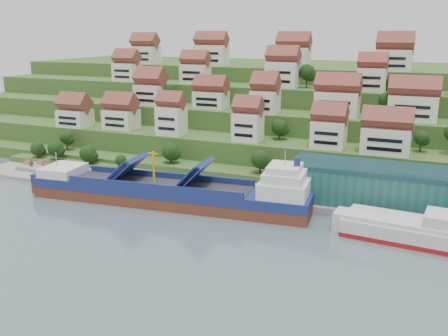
% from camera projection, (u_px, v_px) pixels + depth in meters
% --- Properties ---
extents(ground, '(300.00, 300.00, 0.00)m').
position_uv_depth(ground, '(195.00, 209.00, 131.77)').
color(ground, slate).
rests_on(ground, ground).
extents(quay, '(180.00, 14.00, 2.20)m').
position_uv_depth(quay, '(284.00, 198.00, 137.28)').
color(quay, gray).
rests_on(quay, ground).
extents(pebble_beach, '(45.00, 20.00, 1.00)m').
position_uv_depth(pebble_beach, '(53.00, 172.00, 164.09)').
color(pebble_beach, gray).
rests_on(pebble_beach, ground).
extents(hillside, '(260.00, 128.00, 31.00)m').
position_uv_depth(hillside, '(297.00, 112.00, 220.89)').
color(hillside, '#2D4C1E').
rests_on(hillside, ground).
extents(hillside_village, '(148.64, 62.06, 28.73)m').
position_uv_depth(hillside_village, '(277.00, 90.00, 179.39)').
color(hillside_village, silver).
rests_on(hillside_village, ground).
extents(hillside_trees, '(136.56, 62.11, 30.35)m').
position_uv_depth(hillside_trees, '(221.00, 121.00, 169.62)').
color(hillside_trees, '#1A3812').
rests_on(hillside_trees, ground).
extents(warehouse, '(60.00, 15.00, 10.00)m').
position_uv_depth(warehouse, '(410.00, 188.00, 125.41)').
color(warehouse, '#215954').
rests_on(warehouse, quay).
extents(flagpole, '(1.28, 0.16, 8.00)m').
position_uv_depth(flagpole, '(272.00, 182.00, 132.01)').
color(flagpole, gray).
rests_on(flagpole, quay).
extents(beach_huts, '(14.40, 3.70, 2.20)m').
position_uv_depth(beach_huts, '(45.00, 168.00, 163.31)').
color(beach_huts, white).
rests_on(beach_huts, pebble_beach).
extents(cargo_ship, '(78.05, 19.13, 17.13)m').
position_uv_depth(cargo_ship, '(175.00, 193.00, 134.20)').
color(cargo_ship, brown).
rests_on(cargo_ship, ground).
extents(second_ship, '(28.91, 12.74, 8.16)m').
position_uv_depth(second_ship, '(410.00, 230.00, 111.35)').
color(second_ship, maroon).
rests_on(second_ship, ground).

